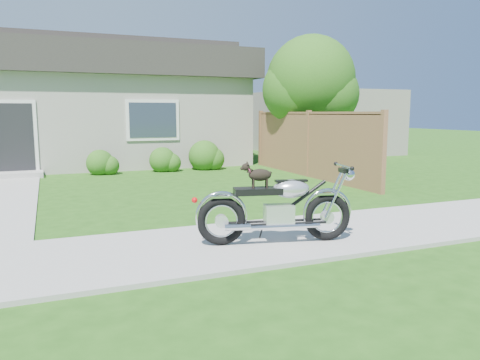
% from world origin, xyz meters
% --- Properties ---
extents(ground, '(80.00, 80.00, 0.00)m').
position_xyz_m(ground, '(0.00, 0.00, 0.00)').
color(ground, '#235114').
rests_on(ground, ground).
extents(sidewalk, '(24.00, 2.20, 0.04)m').
position_xyz_m(sidewalk, '(0.00, 0.00, 0.02)').
color(sidewalk, '#9E9B93').
rests_on(sidewalk, ground).
extents(walkway, '(1.20, 8.00, 0.03)m').
position_xyz_m(walkway, '(-1.50, 5.00, 0.01)').
color(walkway, '#9E9B93').
rests_on(walkway, ground).
extents(house, '(12.60, 7.03, 4.50)m').
position_xyz_m(house, '(-0.00, 11.99, 2.16)').
color(house, '#A5A095').
rests_on(house, ground).
extents(fence, '(0.12, 6.62, 1.90)m').
position_xyz_m(fence, '(6.30, 5.75, 0.94)').
color(fence, brown).
rests_on(fence, ground).
extents(tree_near, '(2.83, 2.80, 4.29)m').
position_xyz_m(tree_near, '(7.39, 7.22, 2.75)').
color(tree_near, '#3D2B1C').
rests_on(tree_near, ground).
extents(tree_far, '(3.10, 3.10, 4.75)m').
position_xyz_m(tree_far, '(9.12, 10.54, 3.04)').
color(tree_far, '#3D2B1C').
rests_on(tree_far, ground).
extents(shrub_row, '(10.01, 1.03, 1.03)m').
position_xyz_m(shrub_row, '(0.72, 8.50, 0.39)').
color(shrub_row, '#2D5D18').
rests_on(shrub_row, ground).
extents(potted_plant_right, '(0.49, 0.49, 0.68)m').
position_xyz_m(potted_plant_right, '(0.72, 8.55, 0.34)').
color(potted_plant_right, '#2B601A').
rests_on(potted_plant_right, ground).
extents(motorcycle_with_dog, '(2.19, 0.81, 1.12)m').
position_xyz_m(motorcycle_with_dog, '(2.26, -0.30, 0.54)').
color(motorcycle_with_dog, black).
rests_on(motorcycle_with_dog, sidewalk).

